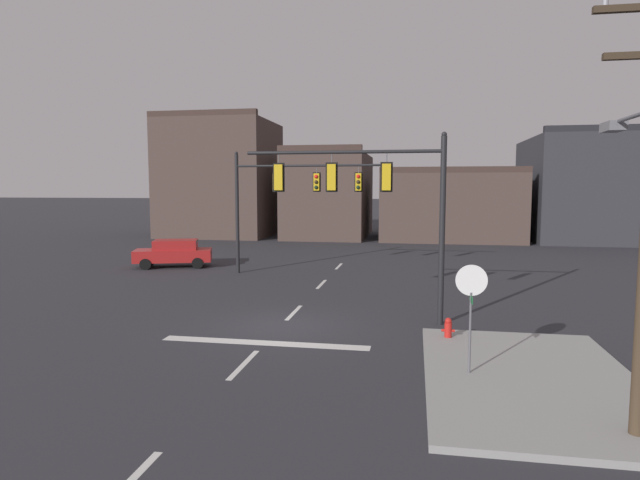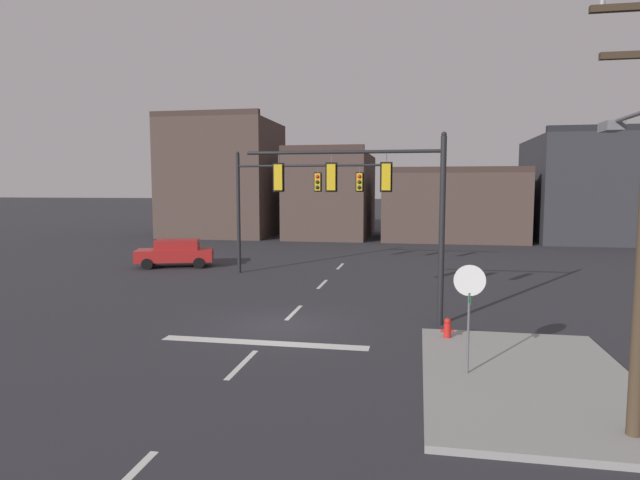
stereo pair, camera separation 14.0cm
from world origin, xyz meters
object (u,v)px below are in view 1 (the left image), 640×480
signal_mast_far_side (284,191)px  fire_hydrant (448,331)px  stop_sign (471,293)px  car_lot_nearside (174,253)px  signal_mast_near_side (376,194)px

signal_mast_far_side → fire_hydrant: 14.58m
stop_sign → fire_hydrant: 3.63m
signal_mast_far_side → fire_hydrant: size_ratio=10.75×
car_lot_nearside → fire_hydrant: size_ratio=6.33×
signal_mast_near_side → car_lot_nearside: (-12.62, 10.80, -3.61)m
signal_mast_far_side → stop_sign: (8.28, -14.62, -2.32)m
signal_mast_far_side → stop_sign: 16.96m
car_lot_nearside → fire_hydrant: (15.00, -12.92, -0.53)m
stop_sign → signal_mast_far_side: bearing=119.5°
signal_mast_far_side → signal_mast_near_side: bearing=-59.2°
signal_mast_near_side → signal_mast_far_side: 10.91m
signal_mast_near_side → stop_sign: 6.34m
signal_mast_near_side → fire_hydrant: bearing=-41.7°
fire_hydrant → signal_mast_near_side: bearing=138.3°
signal_mast_near_side → stop_sign: signal_mast_near_side is taller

